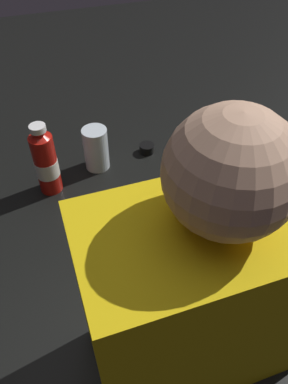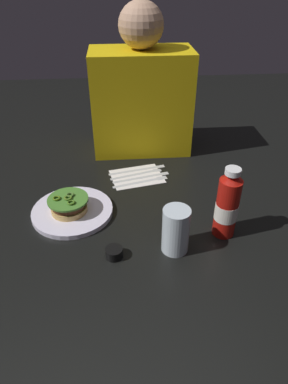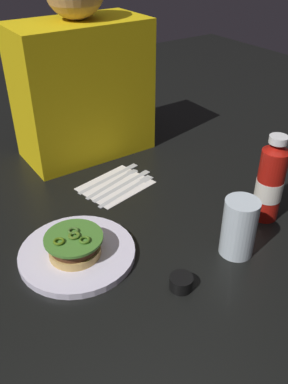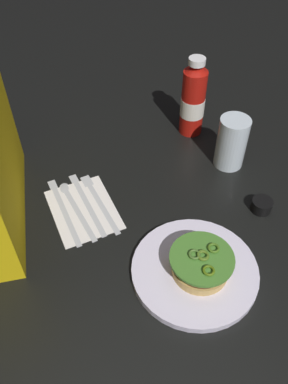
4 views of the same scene
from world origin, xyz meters
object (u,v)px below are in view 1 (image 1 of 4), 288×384
(water_glass, at_px, (96,149))
(steak_knife, at_px, (155,254))
(napkin, at_px, (167,254))
(butter_knife, at_px, (167,270))
(ketchup_bottle, at_px, (46,162))
(condiment_cup, at_px, (147,148))
(burger_sandwich, at_px, (213,171))
(fork_utensil, at_px, (151,245))
(dinner_plate, at_px, (210,181))
(diner_person, at_px, (205,287))
(spoon_utensil, at_px, (160,263))

(water_glass, bearing_deg, steak_knife, 97.83)
(napkin, distance_m, butter_knife, 0.05)
(water_glass, height_order, napkin, water_glass)
(ketchup_bottle, height_order, water_glass, ketchup_bottle)
(napkin, bearing_deg, condiment_cup, -102.27)
(condiment_cup, bearing_deg, burger_sandwich, 125.34)
(napkin, relative_size, fork_utensil, 0.91)
(burger_sandwich, distance_m, napkin, 0.30)
(napkin, bearing_deg, dinner_plate, -137.35)
(napkin, relative_size, diner_person, 0.33)
(condiment_cup, bearing_deg, ketchup_bottle, 12.66)
(ketchup_bottle, height_order, diner_person, diner_person)
(burger_sandwich, xyz_separation_m, napkin, (0.22, 0.20, -0.04))
(spoon_utensil, bearing_deg, fork_utensil, -88.91)
(water_glass, bearing_deg, ketchup_bottle, 19.89)
(burger_sandwich, xyz_separation_m, fork_utensil, (0.25, 0.17, -0.03))
(burger_sandwich, height_order, spoon_utensil, burger_sandwich)
(water_glass, relative_size, diner_person, 0.24)
(spoon_utensil, distance_m, butter_knife, 0.03)
(water_glass, distance_m, napkin, 0.39)
(condiment_cup, relative_size, diner_person, 0.09)
(napkin, distance_m, spoon_utensil, 0.03)
(spoon_utensil, bearing_deg, diner_person, 87.61)
(napkin, height_order, steak_knife, steak_knife)
(napkin, height_order, diner_person, diner_person)
(napkin, distance_m, fork_utensil, 0.04)
(spoon_utensil, relative_size, diner_person, 0.35)
(condiment_cup, height_order, spoon_utensil, condiment_cup)
(diner_person, bearing_deg, water_glass, -85.77)
(burger_sandwich, bearing_deg, fork_utensil, 34.18)
(dinner_plate, distance_m, ketchup_bottle, 0.47)
(burger_sandwich, relative_size, fork_utensil, 0.62)
(condiment_cup, bearing_deg, spoon_utensil, 74.95)
(napkin, relative_size, spoon_utensil, 0.93)
(water_glass, height_order, spoon_utensil, water_glass)
(burger_sandwich, relative_size, spoon_utensil, 0.64)
(steak_knife, bearing_deg, condiment_cup, -106.47)
(ketchup_bottle, height_order, steak_knife, ketchup_bottle)
(ketchup_bottle, bearing_deg, napkin, 125.36)
(ketchup_bottle, distance_m, steak_knife, 0.38)
(ketchup_bottle, relative_size, water_glass, 1.63)
(dinner_plate, xyz_separation_m, fork_utensil, (0.24, 0.16, -0.00))
(fork_utensil, xyz_separation_m, diner_person, (0.01, 0.26, 0.22))
(fork_utensil, bearing_deg, steak_knife, 87.08)
(spoon_utensil, height_order, diner_person, diner_person)
(napkin, height_order, spoon_utensil, spoon_utensil)
(ketchup_bottle, distance_m, condiment_cup, 0.33)
(napkin, bearing_deg, spoon_utensil, 40.14)
(burger_sandwich, distance_m, diner_person, 0.53)
(ketchup_bottle, bearing_deg, condiment_cup, -167.34)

